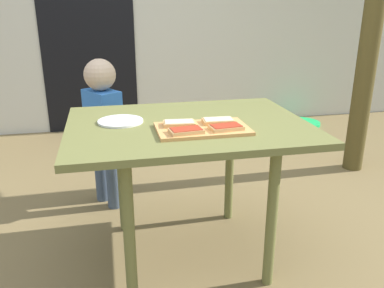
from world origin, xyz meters
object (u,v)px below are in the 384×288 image
(pizza_slice_near_left, at_px, (186,131))
(plate_white_left, at_px, (121,121))
(pizza_slice_near_right, at_px, (226,127))
(dining_table, at_px, (188,139))
(cutting_board, at_px, (202,129))
(child_left, at_px, (103,122))
(garden_hose_coil, at_px, (301,123))
(pizza_slice_far_right, at_px, (218,121))
(pizza_slice_far_left, at_px, (179,123))

(pizza_slice_near_left, relative_size, plate_white_left, 0.70)
(pizza_slice_near_right, bearing_deg, dining_table, 125.77)
(dining_table, distance_m, pizza_slice_near_right, 0.25)
(dining_table, height_order, plate_white_left, plate_white_left)
(cutting_board, distance_m, plate_white_left, 0.41)
(child_left, xyz_separation_m, garden_hose_coil, (2.08, 1.41, -0.54))
(pizza_slice_far_right, bearing_deg, dining_table, 147.86)
(plate_white_left, bearing_deg, pizza_slice_far_left, -31.95)
(pizza_slice_far_left, distance_m, child_left, 0.84)
(pizza_slice_far_right, distance_m, plate_white_left, 0.46)
(child_left, bearing_deg, pizza_slice_far_left, -65.34)
(cutting_board, relative_size, plate_white_left, 1.90)
(garden_hose_coil, bearing_deg, pizza_slice_near_right, -124.52)
(garden_hose_coil, bearing_deg, pizza_slice_far_right, -125.91)
(pizza_slice_far_left, bearing_deg, cutting_board, -27.51)
(plate_white_left, xyz_separation_m, child_left, (-0.09, 0.58, -0.17))
(dining_table, height_order, pizza_slice_far_left, pizza_slice_far_left)
(pizza_slice_far_left, bearing_deg, dining_table, 54.64)
(pizza_slice_near_right, bearing_deg, garden_hose_coil, 55.48)
(dining_table, height_order, child_left, child_left)
(pizza_slice_far_left, bearing_deg, pizza_slice_near_right, -28.61)
(cutting_board, relative_size, pizza_slice_near_right, 2.71)
(pizza_slice_near_left, distance_m, plate_white_left, 0.38)
(pizza_slice_near_left, relative_size, pizza_slice_near_right, 1.00)
(dining_table, height_order, garden_hose_coil, dining_table)
(child_left, bearing_deg, dining_table, -59.03)
(plate_white_left, bearing_deg, dining_table, -14.15)
(plate_white_left, distance_m, garden_hose_coil, 2.90)
(pizza_slice_far_right, xyz_separation_m, garden_hose_coil, (1.56, 2.15, -0.73))
(plate_white_left, bearing_deg, child_left, 98.51)
(pizza_slice_far_left, relative_size, plate_white_left, 0.70)
(pizza_slice_near_left, height_order, child_left, child_left)
(child_left, bearing_deg, pizza_slice_near_right, -57.95)
(dining_table, bearing_deg, pizza_slice_far_left, -125.36)
(garden_hose_coil, bearing_deg, child_left, -145.91)
(dining_table, height_order, pizza_slice_near_right, pizza_slice_near_right)
(pizza_slice_far_left, height_order, plate_white_left, pizza_slice_far_left)
(cutting_board, distance_m, pizza_slice_near_left, 0.11)
(pizza_slice_far_left, xyz_separation_m, pizza_slice_near_left, (0.01, -0.11, 0.00))
(pizza_slice_near_left, bearing_deg, pizza_slice_near_right, 3.68)
(pizza_slice_far_right, relative_size, pizza_slice_far_left, 0.97)
(pizza_slice_near_left, height_order, garden_hose_coil, pizza_slice_near_left)
(child_left, bearing_deg, cutting_board, -61.16)
(dining_table, relative_size, pizza_slice_far_right, 7.74)
(pizza_slice_far_right, distance_m, pizza_slice_near_left, 0.21)
(pizza_slice_near_right, height_order, child_left, child_left)
(pizza_slice_near_left, bearing_deg, pizza_slice_far_right, 33.78)
(dining_table, relative_size, garden_hose_coil, 2.77)
(pizza_slice_far_right, height_order, child_left, child_left)
(dining_table, distance_m, pizza_slice_far_right, 0.18)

